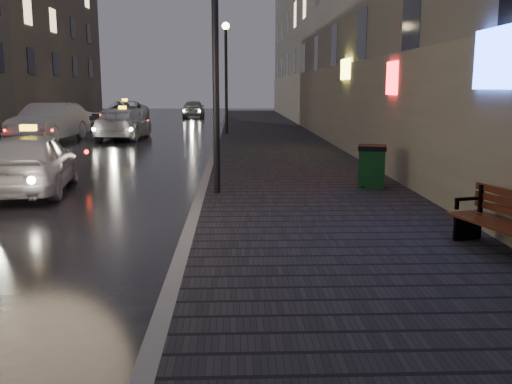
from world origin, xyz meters
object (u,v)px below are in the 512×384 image
(lamp_far, at_px, (226,64))
(lamp_near, at_px, (215,32))
(bench, at_px, (505,222))
(taxi_near, at_px, (31,162))
(car_far, at_px, (194,109))
(taxi_far, at_px, (125,112))
(trash_bin, at_px, (372,166))
(taxi_mid, at_px, (123,124))
(car_left_mid, at_px, (49,123))

(lamp_far, bearing_deg, lamp_near, -90.00)
(lamp_far, xyz_separation_m, bench, (4.06, -20.64, -2.92))
(lamp_near, height_order, taxi_near, lamp_near)
(car_far, bearing_deg, taxi_far, 61.39)
(lamp_far, distance_m, trash_bin, 16.07)
(taxi_near, distance_m, car_far, 32.79)
(bench, relative_size, taxi_near, 0.42)
(lamp_far, height_order, car_far, lamp_far)
(trash_bin, distance_m, taxi_near, 7.76)
(trash_bin, relative_size, taxi_mid, 0.20)
(lamp_near, relative_size, car_far, 1.28)
(lamp_near, height_order, bench, lamp_near)
(bench, xyz_separation_m, trash_bin, (-0.59, 5.21, 0.06))
(taxi_near, height_order, car_left_mid, car_left_mid)
(bench, xyz_separation_m, taxi_far, (-10.89, 30.80, 0.19))
(car_left_mid, bearing_deg, taxi_near, -67.79)
(lamp_far, distance_m, taxi_mid, 5.68)
(taxi_mid, bearing_deg, trash_bin, 122.79)
(lamp_near, relative_size, taxi_near, 1.27)
(lamp_far, relative_size, taxi_far, 0.97)
(bench, height_order, taxi_near, taxi_near)
(lamp_far, distance_m, bench, 21.24)
(taxi_far, bearing_deg, car_far, 62.34)
(lamp_far, distance_m, car_left_mid, 8.58)
(taxi_near, height_order, taxi_far, taxi_far)
(trash_bin, height_order, car_left_mid, car_left_mid)
(lamp_near, height_order, taxi_far, lamp_near)
(taxi_far, height_order, car_far, taxi_far)
(lamp_far, distance_m, car_far, 18.22)
(lamp_far, bearing_deg, taxi_far, 123.89)
(car_left_mid, distance_m, taxi_far, 12.65)
(bench, xyz_separation_m, taxi_mid, (-8.88, 19.51, 0.12))
(trash_bin, height_order, taxi_mid, taxi_mid)
(lamp_near, distance_m, bench, 6.82)
(bench, height_order, taxi_far, taxi_far)
(taxi_mid, distance_m, car_far, 19.00)
(taxi_far, xyz_separation_m, car_far, (3.98, 7.61, -0.06))
(taxi_mid, relative_size, taxi_far, 0.88)
(trash_bin, bearing_deg, taxi_mid, 133.87)
(bench, distance_m, taxi_far, 32.67)
(car_left_mid, bearing_deg, car_far, 82.80)
(lamp_near, relative_size, trash_bin, 5.56)
(lamp_near, relative_size, taxi_far, 0.97)
(car_far, bearing_deg, taxi_near, 86.49)
(trash_bin, bearing_deg, car_left_mid, 144.71)
(bench, xyz_separation_m, car_left_mid, (-11.85, 18.19, 0.28))
(trash_bin, bearing_deg, lamp_far, 116.45)
(lamp_near, xyz_separation_m, taxi_near, (-4.27, 1.01, -2.78))
(car_far, bearing_deg, car_left_mid, 75.24)
(taxi_near, distance_m, taxi_mid, 13.87)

